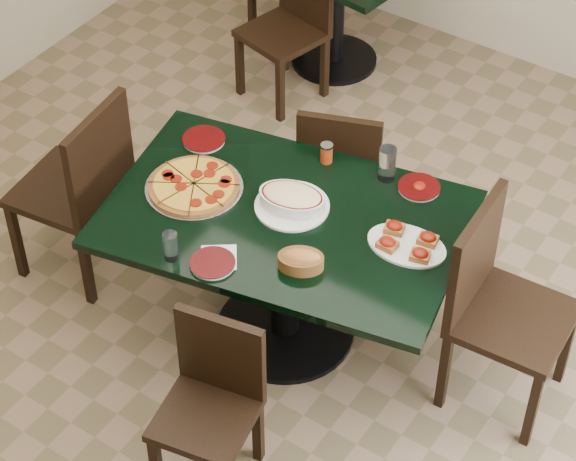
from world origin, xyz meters
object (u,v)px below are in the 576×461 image
Objects in this scene: main_table at (285,246)px; chair_far at (342,168)px; pepperoni_pizza at (194,186)px; bruschetta_platter at (407,243)px; chair_near at (213,395)px; chair_right at (495,298)px; lasagna_casserole at (292,199)px; bread_basket at (301,260)px; chair_left at (83,182)px; back_chair_near at (293,18)px.

chair_far reaches higher than main_table.
bruschetta_platter is (0.96, 0.21, 0.01)m from pepperoni_pizza.
chair_near is 0.80× the size of chair_right.
main_table is 0.24m from lasagna_casserole.
pepperoni_pizza is 1.31× the size of lasagna_casserole.
bread_basket is (0.23, -0.28, -0.01)m from lasagna_casserole.
chair_right is (0.74, 1.01, 0.12)m from chair_near.
chair_far is 0.70m from lasagna_casserole.
bruschetta_platter is at bearing 93.78° from chair_left.
chair_far is at bearing 89.00° from main_table.
bread_basket reaches higher than chair_near.
chair_left is 4.35× the size of bread_basket.
chair_right is (0.91, 0.24, -0.00)m from main_table.
main_table is 1.97× the size of chair_far.
chair_far is at bearing 68.10° from pepperoni_pizza.
chair_left reaches higher than chair_far.
chair_near is 2.71m from back_chair_near.
main_table is at bearing 101.23° from chair_right.
bruschetta_platter is at bearing -6.90° from lasagna_casserole.
chair_far is 0.86× the size of chair_left.
chair_right is 2.42m from back_chair_near.
pepperoni_pizza is 1.19× the size of bruschetta_platter.
chair_right is at bearing -2.85° from lasagna_casserole.
main_table is 1.05m from chair_left.
bruschetta_platter is (0.30, 0.35, -0.02)m from bread_basket.
back_chair_near is (-1.97, 1.40, -0.07)m from chair_right.
bruschetta_platter is at bearing 2.02° from main_table.
bruschetta_platter is at bearing 21.31° from bread_basket.
chair_left is at bearing 179.67° from lasagna_casserole.
chair_right is 1.00× the size of chair_left.
lasagna_casserole reaches higher than bread_basket.
bruschetta_platter is at bearing 57.06° from chair_near.
lasagna_casserole reaches higher than bruschetta_platter.
chair_right is 4.34× the size of bread_basket.
lasagna_casserole is at bearing -42.97° from back_chair_near.
chair_left is 1.82m from back_chair_near.
bruschetta_platter is (0.53, 0.13, 0.21)m from main_table.
lasagna_casserole is 1.44× the size of bread_basket.
pepperoni_pizza is (-0.60, 0.70, 0.32)m from chair_near.
bread_basket is at bearing -42.04° from back_chair_near.
pepperoni_pizza is (0.60, 0.10, 0.20)m from chair_left.
chair_far is at bearing 126.28° from chair_left.
chair_far is at bearing 63.53° from chair_right.
bread_basket is at bearing -136.14° from bruschetta_platter.
chair_near is (0.17, -0.77, -0.12)m from main_table.
main_table is 0.58m from bruschetta_platter.
back_chair_near is 2.42× the size of bruschetta_platter.
lasagna_casserole is 0.37m from bread_basket.
lasagna_casserole reaches higher than main_table.
bread_basket is at bearing -64.12° from lasagna_casserole.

